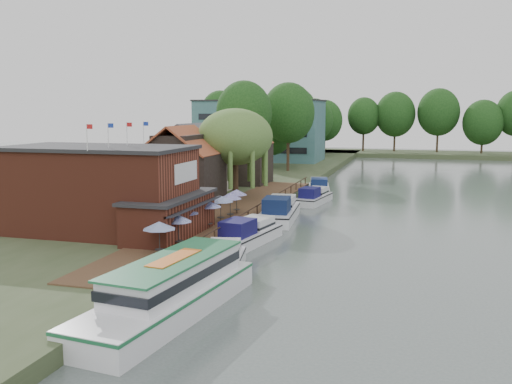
% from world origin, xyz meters
% --- Properties ---
extents(ground, '(260.00, 260.00, 0.00)m').
position_xyz_m(ground, '(0.00, 0.00, 0.00)').
color(ground, '#495551').
rests_on(ground, ground).
extents(land_bank, '(50.00, 140.00, 1.00)m').
position_xyz_m(land_bank, '(-30.00, 35.00, 0.50)').
color(land_bank, '#384728').
rests_on(land_bank, ground).
extents(quay_deck, '(6.00, 50.00, 0.10)m').
position_xyz_m(quay_deck, '(-8.00, 10.00, 1.05)').
color(quay_deck, '#47301E').
rests_on(quay_deck, land_bank).
extents(quay_rail, '(0.20, 49.00, 1.00)m').
position_xyz_m(quay_rail, '(-5.30, 10.50, 1.50)').
color(quay_rail, black).
rests_on(quay_rail, land_bank).
extents(pub, '(20.00, 11.00, 7.30)m').
position_xyz_m(pub, '(-14.00, -1.00, 4.65)').
color(pub, maroon).
rests_on(pub, land_bank).
extents(hotel_block, '(25.40, 12.40, 12.30)m').
position_xyz_m(hotel_block, '(-22.00, 70.00, 7.15)').
color(hotel_block, '#38666B').
rests_on(hotel_block, land_bank).
extents(cottage_a, '(8.60, 7.60, 8.50)m').
position_xyz_m(cottage_a, '(-15.00, 14.00, 5.25)').
color(cottage_a, black).
rests_on(cottage_a, land_bank).
extents(cottage_b, '(9.60, 8.60, 8.50)m').
position_xyz_m(cottage_b, '(-18.00, 24.00, 5.25)').
color(cottage_b, beige).
rests_on(cottage_b, land_bank).
extents(cottage_c, '(7.60, 7.60, 8.50)m').
position_xyz_m(cottage_c, '(-14.00, 33.00, 5.25)').
color(cottage_c, black).
rests_on(cottage_c, land_bank).
extents(willow, '(8.60, 8.60, 10.43)m').
position_xyz_m(willow, '(-10.50, 19.00, 6.21)').
color(willow, '#476B2D').
rests_on(willow, land_bank).
extents(umbrella_0, '(2.37, 2.37, 2.38)m').
position_xyz_m(umbrella_0, '(-7.57, -7.00, 2.29)').
color(umbrella_0, navy).
rests_on(umbrella_0, quay_deck).
extents(umbrella_1, '(2.05, 2.05, 2.38)m').
position_xyz_m(umbrella_1, '(-7.35, -4.17, 2.29)').
color(umbrella_1, navy).
rests_on(umbrella_1, quay_deck).
extents(umbrella_2, '(2.32, 2.32, 2.38)m').
position_xyz_m(umbrella_2, '(-8.24, -0.87, 2.29)').
color(umbrella_2, navy).
rests_on(umbrella_2, quay_deck).
extents(umbrella_3, '(2.33, 2.33, 2.38)m').
position_xyz_m(umbrella_3, '(-7.56, 2.64, 2.29)').
color(umbrella_3, '#1B2498').
rests_on(umbrella_3, quay_deck).
extents(umbrella_4, '(2.41, 2.41, 2.38)m').
position_xyz_m(umbrella_4, '(-7.52, 5.64, 2.29)').
color(umbrella_4, navy).
rests_on(umbrella_4, quay_deck).
extents(umbrella_5, '(2.22, 2.22, 2.38)m').
position_xyz_m(umbrella_5, '(-7.22, 7.48, 2.29)').
color(umbrella_5, navy).
rests_on(umbrella_5, quay_deck).
extents(umbrella_6, '(2.14, 2.14, 2.38)m').
position_xyz_m(umbrella_6, '(-7.42, 10.04, 2.29)').
color(umbrella_6, navy).
rests_on(umbrella_6, quay_deck).
extents(cruiser_0, '(4.82, 9.96, 2.30)m').
position_xyz_m(cruiser_0, '(-3.10, -6.94, 1.15)').
color(cruiser_0, white).
rests_on(cruiser_0, ground).
extents(cruiser_1, '(4.72, 10.14, 2.36)m').
position_xyz_m(cruiser_1, '(-3.91, 2.35, 1.18)').
color(cruiser_1, silver).
rests_on(cruiser_1, ground).
extents(cruiser_2, '(4.60, 11.20, 2.68)m').
position_xyz_m(cruiser_2, '(-3.79, 13.01, 1.34)').
color(cruiser_2, white).
rests_on(cruiser_2, ground).
extents(cruiser_3, '(4.05, 9.25, 2.13)m').
position_xyz_m(cruiser_3, '(-2.37, 24.69, 1.07)').
color(cruiser_3, silver).
rests_on(cruiser_3, ground).
extents(cruiser_4, '(4.81, 10.03, 2.32)m').
position_xyz_m(cruiser_4, '(-3.17, 32.71, 1.16)').
color(cruiser_4, white).
rests_on(cruiser_4, ground).
extents(tour_boat, '(5.72, 14.82, 3.15)m').
position_xyz_m(tour_boat, '(-3.12, -15.17, 1.58)').
color(tour_boat, silver).
rests_on(tour_boat, ground).
extents(swan, '(0.44, 0.44, 0.44)m').
position_xyz_m(swan, '(-0.83, -10.29, 0.22)').
color(swan, white).
rests_on(swan, ground).
extents(bank_tree_0, '(8.52, 8.52, 14.68)m').
position_xyz_m(bank_tree_0, '(-16.23, 40.75, 8.34)').
color(bank_tree_0, '#143811').
rests_on(bank_tree_0, land_bank).
extents(bank_tree_1, '(8.80, 8.80, 14.81)m').
position_xyz_m(bank_tree_1, '(-11.67, 50.93, 8.40)').
color(bank_tree_1, '#143811').
rests_on(bank_tree_1, land_bank).
extents(bank_tree_2, '(8.25, 8.25, 11.63)m').
position_xyz_m(bank_tree_2, '(-15.93, 56.16, 6.82)').
color(bank_tree_2, '#143811').
rests_on(bank_tree_2, land_bank).
extents(bank_tree_3, '(8.03, 8.03, 12.71)m').
position_xyz_m(bank_tree_3, '(-12.39, 79.25, 7.35)').
color(bank_tree_3, '#143811').
rests_on(bank_tree_3, land_bank).
extents(bank_tree_4, '(8.18, 8.18, 12.55)m').
position_xyz_m(bank_tree_4, '(-11.57, 87.54, 7.28)').
color(bank_tree_4, '#143811').
rests_on(bank_tree_4, land_bank).
extents(bank_tree_5, '(8.72, 8.72, 11.84)m').
position_xyz_m(bank_tree_5, '(-17.67, 93.97, 6.92)').
color(bank_tree_5, '#143811').
rests_on(bank_tree_5, land_bank).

